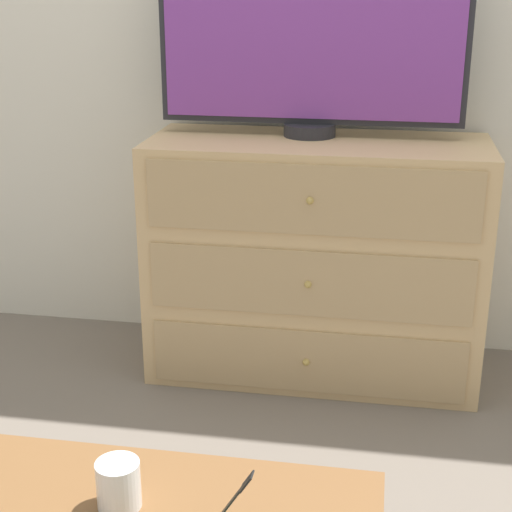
# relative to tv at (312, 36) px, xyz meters

# --- Properties ---
(ground_plane) EXTENTS (12.00, 12.00, 0.00)m
(ground_plane) POSITION_rel_tv_xyz_m (-0.02, 0.18, -1.17)
(ground_plane) COLOR #70665B
(dresser) EXTENTS (1.14, 0.48, 0.84)m
(dresser) POSITION_rel_tv_xyz_m (0.04, -0.08, -0.75)
(dresser) COLOR tan
(dresser) RESTS_ON ground_plane
(tv) EXTENTS (1.02, 0.18, 0.64)m
(tv) POSITION_rel_tv_xyz_m (0.00, 0.00, 0.00)
(tv) COLOR #232328
(tv) RESTS_ON dresser
(drink_cup) EXTENTS (0.08, 0.08, 0.09)m
(drink_cup) POSITION_rel_tv_xyz_m (-0.20, -1.46, -0.72)
(drink_cup) COLOR beige
(drink_cup) RESTS_ON coffee_table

